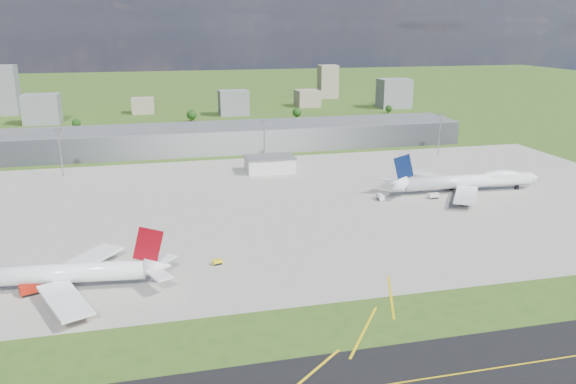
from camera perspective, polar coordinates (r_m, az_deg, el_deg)
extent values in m
plane|color=#34541A|center=(357.62, -5.05, 3.94)|extent=(1400.00, 1400.00, 0.00)
cube|color=gray|center=(255.12, 0.87, -1.17)|extent=(360.00, 190.00, 0.08)
cube|color=gray|center=(370.64, -5.43, 5.56)|extent=(300.00, 42.00, 15.00)
cube|color=silver|center=(310.39, -1.86, 2.81)|extent=(26.00, 16.00, 8.00)
cylinder|color=gray|center=(321.11, -22.10, 3.61)|extent=(0.70, 0.70, 25.00)
cube|color=gray|center=(318.76, -22.34, 5.85)|extent=(3.50, 2.00, 1.20)
cylinder|color=gray|center=(322.88, -2.41, 4.89)|extent=(0.70, 0.70, 25.00)
cube|color=gray|center=(320.55, -2.44, 7.13)|extent=(3.50, 2.00, 1.20)
cylinder|color=gray|center=(360.00, 15.12, 5.54)|extent=(0.70, 0.70, 25.00)
cube|color=gray|center=(357.91, 15.27, 7.55)|extent=(3.50, 2.00, 1.20)
cylinder|color=white|center=(186.26, -23.26, -7.67)|extent=(58.25, 12.62, 5.99)
cone|color=white|center=(179.20, -13.06, -7.37)|extent=(8.63, 6.87, 5.99)
cube|color=#9C0D08|center=(187.57, -23.79, -8.19)|extent=(47.48, 7.90, 1.30)
cube|color=white|center=(172.25, -21.73, -10.14)|extent=(18.57, 27.41, 0.90)
cube|color=white|center=(197.39, -19.72, -6.48)|extent=(22.70, 26.21, 0.90)
cube|color=maroon|center=(176.78, -14.02, -5.25)|extent=(9.94, 1.64, 12.07)
cylinder|color=#38383D|center=(176.96, -22.14, -10.15)|extent=(5.83, 3.81, 3.20)
cylinder|color=#38383D|center=(195.33, -20.59, -7.43)|extent=(5.83, 3.81, 3.20)
cube|color=black|center=(182.39, -21.66, -9.47)|extent=(1.73, 1.37, 2.50)
cube|color=black|center=(190.26, -21.00, -8.30)|extent=(1.73, 1.37, 2.50)
cylinder|color=white|center=(284.39, 17.89, 1.07)|extent=(64.49, 9.95, 6.42)
cone|color=white|center=(302.12, 23.72, 1.34)|extent=(5.53, 6.70, 6.42)
cone|color=white|center=(269.20, 11.06, 0.91)|extent=(8.63, 6.87, 6.42)
cube|color=#1C4E9D|center=(285.87, 18.22, 0.71)|extent=(52.74, 5.53, 1.35)
ellipsoid|color=white|center=(292.08, 20.82, 1.57)|extent=(20.88, 7.55, 5.78)
cube|color=white|center=(294.29, 14.85, 1.45)|extent=(21.37, 30.00, 0.93)
cube|color=white|center=(267.28, 17.64, -0.29)|extent=(23.62, 29.30, 0.93)
cube|color=#08163E|center=(268.25, 11.67, 2.49)|extent=(10.33, 1.09, 12.52)
cylinder|color=#38383D|center=(290.92, 16.04, 0.78)|extent=(5.87, 3.62, 3.32)
cylinder|color=#38383D|center=(297.40, 14.14, 1.27)|extent=(5.87, 3.62, 3.32)
cylinder|color=#38383D|center=(275.02, 17.72, -0.26)|extent=(5.87, 3.62, 3.32)
cylinder|color=#38383D|center=(263.55, 17.60, -0.97)|extent=(5.87, 3.62, 3.32)
cube|color=black|center=(286.70, 16.28, 0.42)|extent=(1.72, 1.33, 2.59)
cube|color=black|center=(278.74, 17.12, -0.11)|extent=(1.72, 1.33, 2.59)
cube|color=black|center=(298.44, 22.21, 0.46)|extent=(1.72, 1.33, 2.59)
cube|color=#B9350D|center=(168.56, -20.96, -11.33)|extent=(7.76, 3.81, 2.97)
cube|color=black|center=(169.23, -20.91, -11.78)|extent=(6.67, 3.79, 0.70)
cube|color=#AA1A0C|center=(187.41, -24.69, -8.91)|extent=(6.81, 4.84, 2.92)
cube|color=black|center=(188.00, -24.63, -9.32)|extent=(5.99, 4.62, 0.70)
cube|color=yellow|center=(192.45, -7.20, -7.04)|extent=(3.59, 2.63, 1.28)
cube|color=black|center=(192.71, -7.19, -7.21)|extent=(3.15, 2.59, 0.70)
cube|color=white|center=(263.10, 9.37, -0.49)|extent=(2.67, 5.39, 2.30)
cube|color=black|center=(263.44, 9.35, -0.73)|extent=(2.73, 4.61, 0.70)
cube|color=silver|center=(270.67, 14.57, -0.34)|extent=(5.02, 2.63, 2.16)
cube|color=black|center=(270.97, 14.55, -0.56)|extent=(4.30, 2.69, 0.70)
cube|color=slate|center=(507.80, -23.72, 7.73)|extent=(28.00, 22.00, 24.00)
cube|color=gray|center=(540.19, -14.51, 8.50)|extent=(20.00, 18.00, 14.00)
cube|color=slate|center=(514.65, -5.55, 9.02)|extent=(26.00, 20.00, 22.00)
cube|color=gray|center=(570.04, 1.98, 9.51)|extent=(22.00, 24.00, 16.00)
cube|color=slate|center=(568.11, 10.73, 9.82)|extent=(30.00, 22.00, 28.00)
cube|color=slate|center=(573.14, -26.82, 9.22)|extent=(22.00, 20.00, 44.00)
cube|color=gray|center=(637.44, 4.07, 11.13)|extent=(20.00, 18.00, 36.00)
cylinder|color=#382314|center=(470.53, -20.67, 6.17)|extent=(0.70, 0.70, 3.00)
sphere|color=black|center=(470.00, -20.71, 6.57)|extent=(6.75, 6.75, 6.75)
cylinder|color=#382314|center=(482.42, -9.75, 7.26)|extent=(0.70, 0.70, 3.60)
sphere|color=black|center=(481.80, -9.78, 7.73)|extent=(8.10, 8.10, 8.10)
cylinder|color=#382314|center=(491.48, 0.90, 7.65)|extent=(0.70, 0.70, 3.40)
sphere|color=black|center=(490.90, 0.90, 8.09)|extent=(7.65, 7.65, 7.65)
cylinder|color=#382314|center=(529.95, 10.19, 8.01)|extent=(0.70, 0.70, 2.80)
sphere|color=black|center=(529.51, 10.21, 8.34)|extent=(6.30, 6.30, 6.30)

